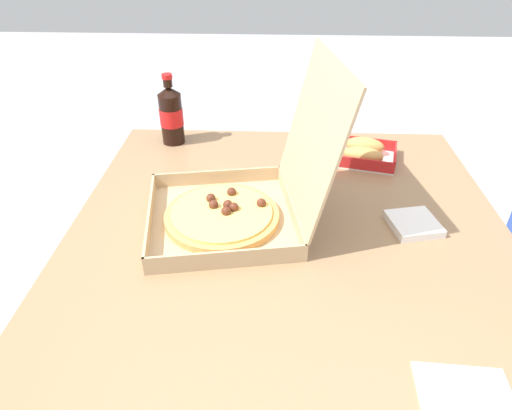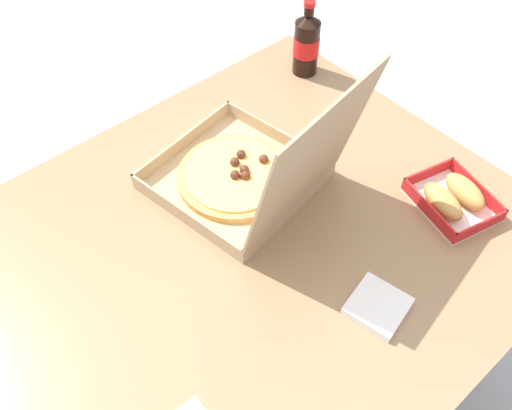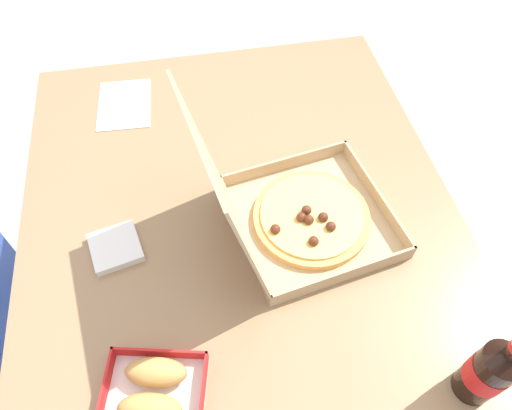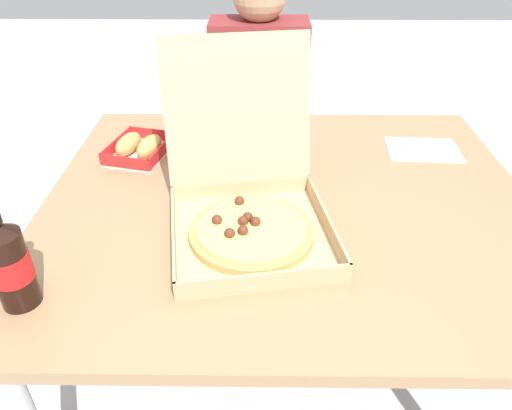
{
  "view_description": "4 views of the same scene",
  "coord_description": "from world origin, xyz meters",
  "views": [
    {
      "loc": [
        0.8,
        -0.04,
        1.37
      ],
      "look_at": [
        -0.09,
        -0.08,
        0.76
      ],
      "focal_mm": 31.6,
      "sensor_mm": 36.0,
      "label": 1
    },
    {
      "loc": [
        0.47,
        0.56,
        1.72
      ],
      "look_at": [
        -0.06,
        -0.05,
        0.75
      ],
      "focal_mm": 38.82,
      "sensor_mm": 36.0,
      "label": 2
    },
    {
      "loc": [
        -0.7,
        0.09,
        1.66
      ],
      "look_at": [
        -0.04,
        -0.04,
        0.74
      ],
      "focal_mm": 33.2,
      "sensor_mm": 36.0,
      "label": 3
    },
    {
      "loc": [
        -0.07,
        -1.03,
        1.38
      ],
      "look_at": [
        -0.08,
        -0.07,
        0.74
      ],
      "focal_mm": 33.92,
      "sensor_mm": 36.0,
      "label": 4
    }
  ],
  "objects": [
    {
      "name": "paper_menu",
      "position": [
        0.42,
        0.27,
        0.72
      ],
      "size": [
        0.22,
        0.16,
        0.0
      ],
      "primitive_type": "cube",
      "rotation": [
        0.0,
        0.0,
        -0.06
      ],
      "color": "white",
      "rests_on": "dining_table"
    },
    {
      "name": "ground_plane",
      "position": [
        0.0,
        0.0,
        0.0
      ],
      "size": [
        10.0,
        10.0,
        0.0
      ],
      "primitive_type": "plane",
      "color": "#B2B2B7"
    },
    {
      "name": "pizza_box_open",
      "position": [
        -0.1,
        -0.12,
        0.77
      ],
      "size": [
        0.42,
        0.48,
        0.39
      ],
      "color": "tan",
      "rests_on": "dining_table"
    },
    {
      "name": "bread_side_box",
      "position": [
        -0.42,
        0.23,
        0.74
      ],
      "size": [
        0.19,
        0.22,
        0.06
      ],
      "color": "white",
      "rests_on": "dining_table"
    },
    {
      "name": "cola_bottle",
      "position": [
        -0.52,
        -0.37,
        0.81
      ],
      "size": [
        0.07,
        0.07,
        0.22
      ],
      "color": "black",
      "rests_on": "dining_table"
    },
    {
      "name": "napkin_pile",
      "position": [
        -0.08,
        0.3,
        0.72
      ],
      "size": [
        0.13,
        0.13,
        0.02
      ],
      "primitive_type": "cube",
      "rotation": [
        0.0,
        0.0,
        0.21
      ],
      "color": "white",
      "rests_on": "dining_table"
    },
    {
      "name": "dining_table",
      "position": [
        0.0,
        0.0,
        0.65
      ],
      "size": [
        1.23,
        1.06,
        0.71
      ],
      "color": "#997551",
      "rests_on": "ground_plane"
    }
  ]
}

